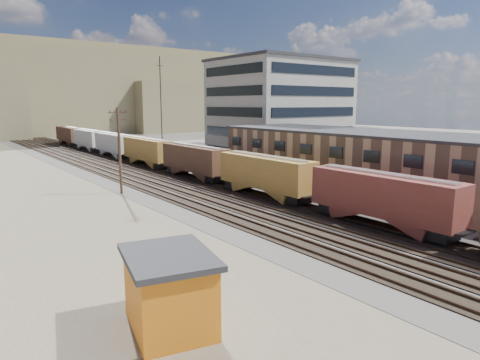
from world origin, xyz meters
TOP-DOWN VIEW (x-y plane):
  - ballast_bed at (0.00, 50.00)m, footprint 18.00×200.00m
  - dirt_yard at (-20.00, 40.00)m, footprint 24.00×180.00m
  - asphalt_lot at (22.00, 35.00)m, footprint 26.00×120.00m
  - rail_tracks at (-0.55, 50.00)m, footprint 11.40×200.00m
  - freight_train at (3.80, 53.41)m, footprint 3.00×119.74m
  - warehouse at (14.98, 25.00)m, footprint 12.40×40.40m
  - office_tower at (27.95, 54.95)m, footprint 22.60×18.60m
  - utility_pole_north at (-8.50, 42.00)m, footprint 2.20×0.32m
  - radio_mast at (6.00, 60.00)m, footprint 1.20×0.16m
  - hills_north at (0.17, 167.92)m, footprint 265.00×80.00m
  - maintenance_shed at (-18.30, 11.49)m, footprint 4.87×5.71m
  - parked_car_blue at (23.84, 58.18)m, footprint 6.56×5.13m
  - parked_car_far at (28.70, 59.70)m, footprint 2.96×4.41m

SIDE VIEW (x-z plane):
  - dirt_yard at x=-20.00m, z-range 0.00..0.03m
  - asphalt_lot at x=22.00m, z-range 0.00..0.04m
  - ballast_bed at x=0.00m, z-range 0.00..0.06m
  - rail_tracks at x=-0.55m, z-range -0.01..0.23m
  - parked_car_far at x=28.70m, z-range 0.00..1.39m
  - parked_car_blue at x=23.84m, z-range 0.00..1.66m
  - maintenance_shed at x=-18.30m, z-range 0.04..3.69m
  - freight_train at x=3.80m, z-range 0.56..5.02m
  - warehouse at x=14.98m, z-range 0.03..7.28m
  - utility_pole_north at x=-8.50m, z-range 0.30..10.30m
  - radio_mast at x=6.00m, z-range 0.12..18.12m
  - office_tower at x=27.95m, z-range 0.04..18.49m
  - hills_north at x=0.17m, z-range -1.90..30.10m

